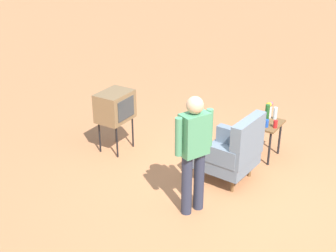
% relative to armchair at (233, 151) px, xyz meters
% --- Properties ---
extents(ground_plane, '(60.00, 60.00, 0.00)m').
position_rel_armchair_xyz_m(ground_plane, '(0.23, 0.02, -0.50)').
color(ground_plane, '#C17A4C').
extents(armchair, '(0.82, 0.83, 1.06)m').
position_rel_armchair_xyz_m(armchair, '(0.00, 0.00, 0.00)').
color(armchair, brown).
rests_on(armchair, ground).
extents(side_table, '(0.56, 0.56, 0.61)m').
position_rel_armchair_xyz_m(side_table, '(-0.96, 0.07, 0.02)').
color(side_table, black).
rests_on(side_table, ground).
extents(tv_on_stand, '(0.61, 0.47, 1.03)m').
position_rel_armchair_xyz_m(tv_on_stand, '(0.15, -2.06, 0.28)').
color(tv_on_stand, black).
rests_on(tv_on_stand, ground).
extents(person_standing, '(0.53, 0.34, 1.64)m').
position_rel_armchair_xyz_m(person_standing, '(0.98, -0.11, 0.44)').
color(person_standing, '#2D3347').
rests_on(person_standing, ground).
extents(soda_can_red, '(0.07, 0.07, 0.12)m').
position_rel_armchair_xyz_m(soda_can_red, '(-0.86, 0.30, 0.17)').
color(soda_can_red, red).
rests_on(soda_can_red, side_table).
extents(bottle_short_clear, '(0.06, 0.06, 0.20)m').
position_rel_armchair_xyz_m(bottle_short_clear, '(-1.18, 0.17, 0.21)').
color(bottle_short_clear, silver).
rests_on(bottle_short_clear, side_table).
extents(bottle_wine_green, '(0.07, 0.07, 0.32)m').
position_rel_armchair_xyz_m(bottle_wine_green, '(-0.93, 0.13, 0.27)').
color(bottle_wine_green, '#1E5623').
rests_on(bottle_wine_green, side_table).
extents(soda_can_blue, '(0.07, 0.07, 0.12)m').
position_rel_armchair_xyz_m(soda_can_blue, '(-0.81, 0.18, 0.17)').
color(soda_can_blue, blue).
rests_on(soda_can_blue, side_table).
extents(flower_vase, '(0.14, 0.10, 0.27)m').
position_rel_armchair_xyz_m(flower_vase, '(-1.18, 0.07, 0.26)').
color(flower_vase, silver).
rests_on(flower_vase, side_table).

